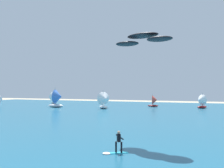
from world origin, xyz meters
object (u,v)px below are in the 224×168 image
at_px(kite, 143,39).
at_px(sailboat_far_left, 104,100).
at_px(kitesurfer, 116,145).
at_px(sailboat_near_shore, 54,98).
at_px(sailboat_heeled_over, 58,98).
at_px(sailboat_far_right, 154,101).
at_px(sailboat_anchored_offshore, 201,101).

bearing_deg(kite, sailboat_far_left, 119.87).
bearing_deg(sailboat_far_left, kitesurfer, -64.01).
relative_size(kite, sailboat_near_shore, 1.42).
bearing_deg(sailboat_heeled_over, kitesurfer, -50.50).
xyz_separation_m(sailboat_near_shore, sailboat_far_right, (32.48, 0.43, -0.49)).
distance_m(sailboat_heeled_over, sailboat_far_left, 13.32).
bearing_deg(sailboat_near_shore, sailboat_far_left, -26.23).
distance_m(kitesurfer, sailboat_anchored_offshore, 51.13).
bearing_deg(sailboat_far_right, kitesurfer, -79.01).
relative_size(kitesurfer, sailboat_near_shore, 0.42).
xyz_separation_m(kitesurfer, sailboat_far_right, (-10.09, 51.95, 0.98)).
relative_size(kitesurfer, sailboat_far_left, 0.41).
relative_size(sailboat_heeled_over, sailboat_far_right, 1.51).
xyz_separation_m(sailboat_near_shore, sailboat_heeled_over, (9.66, -11.60, 0.32)).
xyz_separation_m(sailboat_heeled_over, sailboat_far_right, (22.82, 12.03, -0.81)).
height_order(kitesurfer, kite, kite).
relative_size(sailboat_near_shore, sailboat_far_right, 1.31).
height_order(sailboat_heeled_over, sailboat_far_left, sailboat_heeled_over).
bearing_deg(sailboat_near_shore, sailboat_heeled_over, -50.21).
distance_m(sailboat_near_shore, sailboat_heeled_over, 15.10).
distance_m(sailboat_heeled_over, sailboat_far_right, 25.81).
bearing_deg(sailboat_near_shore, kite, -47.10).
bearing_deg(sailboat_far_right, sailboat_near_shore, -179.24).
xyz_separation_m(sailboat_near_shore, sailboat_anchored_offshore, (44.48, -0.44, -0.30)).
bearing_deg(sailboat_heeled_over, sailboat_anchored_offshore, 17.77).
distance_m(kitesurfer, sailboat_near_shore, 66.85).
relative_size(kite, sailboat_far_left, 1.39).
distance_m(sailboat_far_right, sailboat_far_left, 15.12).
height_order(sailboat_far_left, sailboat_anchored_offshore, sailboat_far_left).
bearing_deg(kitesurfer, sailboat_anchored_offshore, 87.86).
xyz_separation_m(kite, sailboat_anchored_offshore, (1.36, 45.96, -7.72)).
distance_m(sailboat_near_shore, sailboat_far_left, 25.61).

